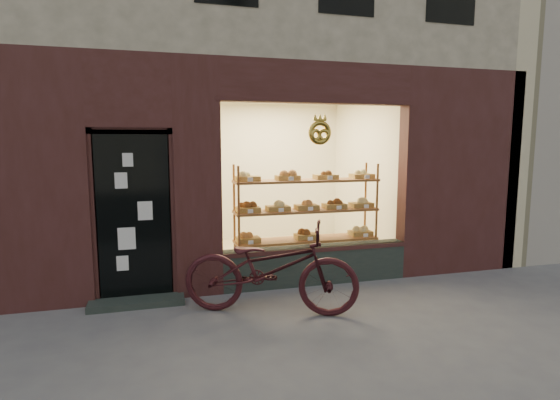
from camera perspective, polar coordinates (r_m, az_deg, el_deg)
name	(u,v)px	position (r m, az deg, el deg)	size (l,w,h in m)	color
ground	(348,356)	(4.47, 8.81, -19.44)	(90.00, 90.00, 0.00)	slate
display_shelf	(306,219)	(6.62, 3.48, -2.44)	(2.20, 0.45, 1.70)	brown
bicycle	(270,268)	(5.21, -1.25, -8.92)	(0.72, 2.08, 1.09)	black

